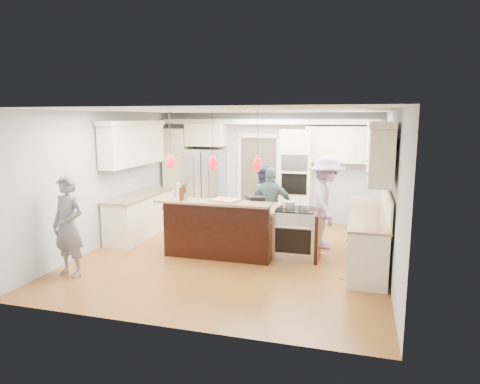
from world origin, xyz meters
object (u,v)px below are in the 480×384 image
object	(u,v)px
kitchen_island	(224,228)
refrigerator	(206,184)
person_bar_end	(68,226)
person_far_left	(262,199)
island_range	(297,234)

from	to	relation	value
kitchen_island	refrigerator	bearing A→B (deg)	116.90
refrigerator	person_bar_end	xyz separation A→B (m)	(-0.75, -4.42, -0.07)
kitchen_island	person_far_left	distance (m)	1.61
person_bar_end	kitchen_island	bearing A→B (deg)	51.27
island_range	person_far_left	world-z (taller)	person_far_left
refrigerator	island_range	size ratio (longest dim) A/B	1.96
person_bar_end	person_far_left	distance (m)	4.18
refrigerator	person_bar_end	distance (m)	4.49
island_range	person_bar_end	bearing A→B (deg)	-150.84
kitchen_island	island_range	size ratio (longest dim) A/B	2.28
island_range	person_bar_end	world-z (taller)	person_bar_end
person_bar_end	refrigerator	bearing A→B (deg)	89.54
island_range	person_bar_end	distance (m)	3.98
island_range	person_far_left	distance (m)	1.80
island_range	person_bar_end	xyz separation A→B (m)	(-3.46, -1.93, 0.37)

